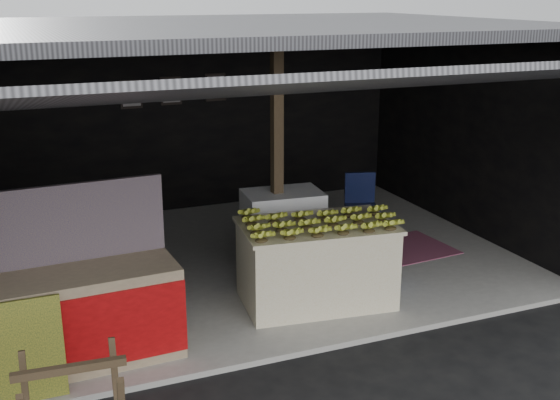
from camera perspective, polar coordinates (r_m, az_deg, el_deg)
name	(u,v)px	position (r m, az deg, el deg)	size (l,w,h in m)	color
ground	(322,353)	(6.98, 3.45, -12.27)	(80.00, 80.00, 0.00)	black
concrete_slab	(238,262)	(9.07, -3.43, -5.02)	(7.00, 5.00, 0.06)	gray
shophouse	(227,98)	(8.82, -4.34, 8.30)	(7.40, 7.29, 3.02)	black
banana_table	(316,263)	(7.70, 2.96, -5.14)	(1.76, 1.21, 0.91)	silver
banana_pile	(317,216)	(7.52, 3.02, -1.29)	(1.53, 0.92, 0.18)	yellow
white_crate	(283,233)	(8.47, 0.23, -2.66)	(0.97, 0.70, 1.02)	white
neighbor_stall	(91,311)	(6.76, -15.10, -8.67)	(1.62, 0.79, 1.64)	#998466
green_signboard	(27,351)	(6.32, -19.85, -11.46)	(0.59, 0.04, 0.89)	black
water_barrel	(378,265)	(8.32, 7.96, -5.23)	(0.32, 0.32, 0.47)	navy
plastic_chair	(361,200)	(9.78, 6.60, 0.00)	(0.53, 0.53, 0.90)	#090F33
magenta_rug	(395,250)	(9.46, 9.31, -4.05)	(1.50, 1.00, 0.01)	maroon
picture_frames	(173,91)	(10.78, -8.67, 8.77)	(1.62, 0.04, 0.46)	black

